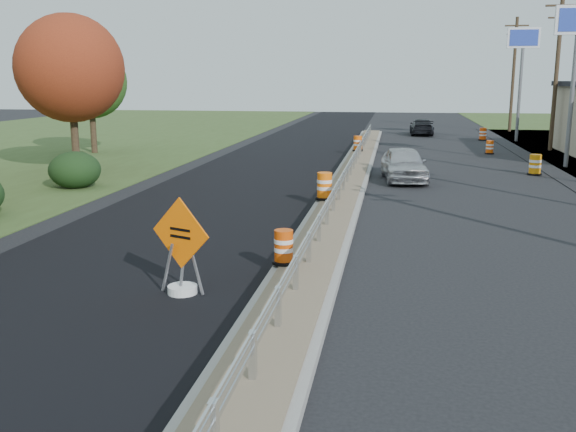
% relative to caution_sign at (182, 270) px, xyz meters
% --- Properties ---
extents(ground, '(140.00, 140.00, 0.00)m').
position_rel_caution_sign_xyz_m(ground, '(2.39, 6.02, -0.52)').
color(ground, black).
rests_on(ground, ground).
extents(milled_overlay, '(7.20, 120.00, 0.01)m').
position_rel_caution_sign_xyz_m(milled_overlay, '(-2.01, 16.02, -0.52)').
color(milled_overlay, black).
rests_on(milled_overlay, ground).
extents(median, '(1.60, 55.00, 0.23)m').
position_rel_caution_sign_xyz_m(median, '(2.39, 14.02, -0.41)').
color(median, gray).
rests_on(median, ground).
extents(guardrail, '(0.10, 46.15, 0.72)m').
position_rel_caution_sign_xyz_m(guardrail, '(2.39, 15.02, 0.21)').
color(guardrail, silver).
rests_on(guardrail, median).
extents(pylon_sign_north, '(2.20, 0.30, 7.90)m').
position_rel_caution_sign_xyz_m(pylon_sign_north, '(12.89, 36.02, 5.95)').
color(pylon_sign_north, slate).
rests_on(pylon_sign_north, ground).
extents(utility_pole_nmid, '(1.90, 0.26, 9.40)m').
position_rel_caution_sign_xyz_m(utility_pole_nmid, '(13.89, 30.02, 4.41)').
color(utility_pole_nmid, '#473523').
rests_on(utility_pole_nmid, ground).
extents(utility_pole_north, '(1.90, 0.26, 9.40)m').
position_rel_caution_sign_xyz_m(utility_pole_north, '(13.89, 45.02, 4.41)').
color(utility_pole_north, '#473523').
rests_on(utility_pole_north, ground).
extents(hedge_north, '(2.09, 2.09, 1.52)m').
position_rel_caution_sign_xyz_m(hedge_north, '(-8.61, 12.02, 0.24)').
color(hedge_north, black).
rests_on(hedge_north, ground).
extents(tree_near_red, '(4.95, 4.95, 7.35)m').
position_rel_caution_sign_xyz_m(tree_near_red, '(-10.61, 16.02, 4.34)').
color(tree_near_red, '#473523').
rests_on(tree_near_red, ground).
extents(tree_near_back, '(4.29, 4.29, 6.37)m').
position_rel_caution_sign_xyz_m(tree_near_back, '(-13.61, 24.02, 3.69)').
color(tree_near_back, '#473523').
rests_on(tree_near_back, ground).
extents(caution_sign, '(1.38, 0.62, 2.05)m').
position_rel_caution_sign_xyz_m(caution_sign, '(0.00, 0.00, 0.00)').
color(caution_sign, white).
rests_on(caution_sign, ground).
extents(barrel_median_near, '(0.54, 0.54, 0.79)m').
position_rel_caution_sign_xyz_m(barrel_median_near, '(1.84, 1.78, 0.09)').
color(barrel_median_near, black).
rests_on(barrel_median_near, median).
extents(barrel_median_mid, '(0.65, 0.65, 0.96)m').
position_rel_caution_sign_xyz_m(barrel_median_mid, '(1.89, 9.94, 0.17)').
color(barrel_median_mid, black).
rests_on(barrel_median_mid, median).
extents(barrel_median_far, '(0.61, 0.61, 0.89)m').
position_rel_caution_sign_xyz_m(barrel_median_far, '(2.13, 25.67, 0.14)').
color(barrel_median_far, black).
rests_on(barrel_median_far, median).
extents(barrel_shoulder_near, '(0.66, 0.66, 0.97)m').
position_rel_caution_sign_xyz_m(barrel_shoulder_near, '(10.76, 18.95, -0.06)').
color(barrel_shoulder_near, black).
rests_on(barrel_shoulder_near, ground).
extents(barrel_shoulder_mid, '(0.55, 0.55, 0.80)m').
position_rel_caution_sign_xyz_m(barrel_shoulder_mid, '(9.89, 27.55, -0.14)').
color(barrel_shoulder_mid, black).
rests_on(barrel_shoulder_mid, ground).
extents(barrel_shoulder_far, '(0.62, 0.62, 0.91)m').
position_rel_caution_sign_xyz_m(barrel_shoulder_far, '(10.61, 36.41, -0.08)').
color(barrel_shoulder_far, black).
rests_on(barrel_shoulder_far, ground).
extents(car_silver, '(2.28, 4.54, 1.48)m').
position_rel_caution_sign_xyz_m(car_silver, '(4.70, 16.21, 0.22)').
color(car_silver, '#B7B7BC').
rests_on(car_silver, ground).
extents(car_dark_far, '(1.85, 4.46, 1.29)m').
position_rel_caution_sign_xyz_m(car_dark_far, '(6.38, 40.51, 0.12)').
color(car_dark_far, black).
rests_on(car_dark_far, ground).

